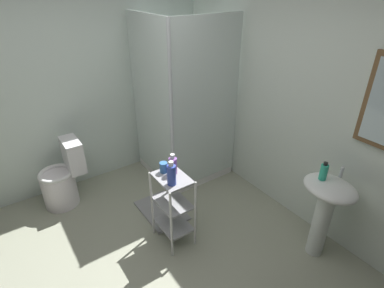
{
  "coord_description": "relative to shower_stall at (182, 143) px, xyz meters",
  "views": [
    {
      "loc": [
        1.65,
        -0.61,
        2.3
      ],
      "look_at": [
        -0.31,
        0.74,
        1.0
      ],
      "focal_mm": 28.46,
      "sensor_mm": 36.0,
      "label": 1
    }
  ],
  "objects": [
    {
      "name": "ground_plane",
      "position": [
        1.21,
        -1.22,
        -0.47
      ],
      "size": [
        4.2,
        4.2,
        0.02
      ],
      "primitive_type": "cube",
      "color": "gray"
    },
    {
      "name": "wall_back",
      "position": [
        1.22,
        0.63,
        0.79
      ],
      "size": [
        4.2,
        0.14,
        2.5
      ],
      "color": "silver",
      "rests_on": "ground_plane"
    },
    {
      "name": "wall_left",
      "position": [
        -0.64,
        -1.22,
        0.79
      ],
      "size": [
        0.1,
        4.2,
        2.5
      ],
      "primitive_type": "cube",
      "color": "silver",
      "rests_on": "ground_plane"
    },
    {
      "name": "shower_stall",
      "position": [
        0.0,
        0.0,
        0.0
      ],
      "size": [
        0.92,
        0.92,
        2.0
      ],
      "color": "white",
      "rests_on": "ground_plane"
    },
    {
      "name": "pedestal_sink",
      "position": [
        1.83,
        0.3,
        0.12
      ],
      "size": [
        0.46,
        0.37,
        0.81
      ],
      "color": "white",
      "rests_on": "ground_plane"
    },
    {
      "name": "sink_faucet",
      "position": [
        1.83,
        0.42,
        0.4
      ],
      "size": [
        0.03,
        0.03,
        0.1
      ],
      "primitive_type": "cylinder",
      "color": "silver",
      "rests_on": "pedestal_sink"
    },
    {
      "name": "toilet",
      "position": [
        -0.27,
        -1.43,
        -0.15
      ],
      "size": [
        0.37,
        0.49,
        0.76
      ],
      "color": "white",
      "rests_on": "ground_plane"
    },
    {
      "name": "storage_cart",
      "position": [
        0.92,
        -0.71,
        -0.03
      ],
      "size": [
        0.38,
        0.28,
        0.74
      ],
      "color": "silver",
      "rests_on": "ground_plane"
    },
    {
      "name": "hand_soap_bottle",
      "position": [
        1.75,
        0.27,
        0.42
      ],
      "size": [
        0.06,
        0.06,
        0.17
      ],
      "color": "#2DBC99",
      "rests_on": "pedestal_sink"
    },
    {
      "name": "conditioner_bottle_purple",
      "position": [
        0.87,
        -0.66,
        0.36
      ],
      "size": [
        0.08,
        0.08,
        0.2
      ],
      "color": "#8754AB",
      "rests_on": "storage_cart"
    },
    {
      "name": "shampoo_bottle_blue",
      "position": [
        1.01,
        -0.76,
        0.38
      ],
      "size": [
        0.08,
        0.08,
        0.23
      ],
      "color": "#3147B2",
      "rests_on": "storage_cart"
    },
    {
      "name": "rinse_cup",
      "position": [
        0.81,
        -0.72,
        0.33
      ],
      "size": [
        0.07,
        0.07,
        0.1
      ],
      "primitive_type": "cylinder",
      "color": "#3870B2",
      "rests_on": "storage_cart"
    },
    {
      "name": "bath_mat",
      "position": [
        0.5,
        -0.61,
        -0.45
      ],
      "size": [
        0.6,
        0.4,
        0.02
      ],
      "primitive_type": "cube",
      "color": "gray",
      "rests_on": "ground_plane"
    }
  ]
}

